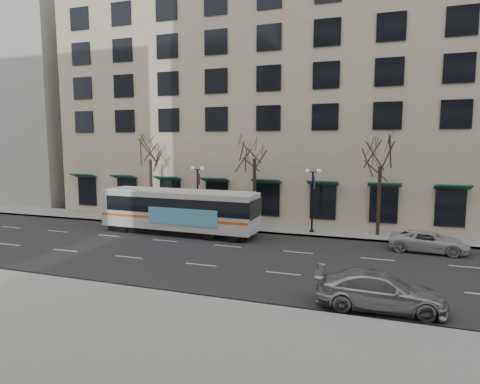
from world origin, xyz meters
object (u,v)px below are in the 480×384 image
at_px(lamp_post_right, 313,197).
at_px(city_bus, 180,210).
at_px(silver_car, 380,291).
at_px(tree_far_mid, 255,147).
at_px(tree_far_left, 150,149).
at_px(lamp_post_left, 198,192).
at_px(tree_far_right, 381,154).
at_px(white_pickup, 428,241).

distance_m(lamp_post_right, city_bus, 10.65).
bearing_deg(silver_car, lamp_post_right, 16.90).
distance_m(tree_far_mid, silver_car, 18.59).
relative_size(tree_far_left, lamp_post_left, 1.60).
bearing_deg(tree_far_right, white_pickup, -47.62).
bearing_deg(lamp_post_left, tree_far_mid, 6.85).
relative_size(lamp_post_left, city_bus, 0.40).
bearing_deg(white_pickup, city_bus, 95.51).
distance_m(tree_far_right, lamp_post_left, 15.40).
relative_size(tree_far_mid, city_bus, 0.66).
bearing_deg(city_bus, tree_far_left, 143.23).
distance_m(tree_far_mid, city_bus, 8.12).
relative_size(tree_far_mid, lamp_post_left, 1.64).
bearing_deg(tree_far_left, city_bus, -38.58).
relative_size(tree_far_right, city_bus, 0.62).
bearing_deg(white_pickup, lamp_post_right, 74.59).
bearing_deg(lamp_post_right, white_pickup, -19.50).
bearing_deg(lamp_post_left, city_bus, -90.95).
bearing_deg(tree_far_mid, tree_far_left, -180.00).
distance_m(tree_far_left, silver_car, 25.38).
xyz_separation_m(tree_far_left, tree_far_right, (20.00, 0.00, -0.28)).
xyz_separation_m(tree_far_right, white_pickup, (3.19, -3.50, -5.73)).
distance_m(tree_far_right, city_bus, 16.20).
bearing_deg(tree_far_mid, city_bus, -141.94).
distance_m(tree_far_left, city_bus, 7.94).
bearing_deg(white_pickup, tree_far_right, 46.47).
xyz_separation_m(city_bus, silver_car, (15.09, -10.45, -1.11)).
relative_size(tree_far_left, white_pickup, 1.68).
bearing_deg(silver_car, lamp_post_left, 44.30).
height_order(tree_far_right, lamp_post_left, tree_far_right).
bearing_deg(white_pickup, lamp_post_left, 85.03).
bearing_deg(lamp_post_left, tree_far_right, 2.29).
bearing_deg(lamp_post_right, tree_far_left, 177.71).
relative_size(tree_far_left, lamp_post_right, 1.60).
bearing_deg(lamp_post_left, silver_car, -42.56).
distance_m(tree_far_mid, lamp_post_left, 6.40).
xyz_separation_m(tree_far_right, lamp_post_left, (-14.99, -0.60, -3.48)).
bearing_deg(tree_far_right, tree_far_left, 180.00).
xyz_separation_m(lamp_post_right, white_pickup, (8.18, -2.90, -2.26)).
relative_size(lamp_post_left, white_pickup, 1.05).
bearing_deg(white_pickup, silver_car, 167.99).
bearing_deg(white_pickup, tree_far_left, 85.51).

